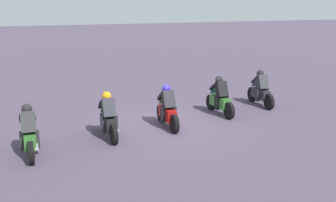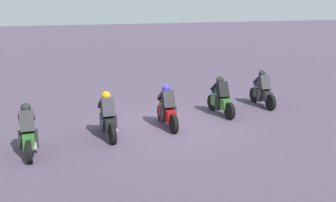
{
  "view_description": "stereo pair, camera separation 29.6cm",
  "coord_description": "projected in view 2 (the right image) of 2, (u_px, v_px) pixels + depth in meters",
  "views": [
    {
      "loc": [
        -13.02,
        4.76,
        4.38
      ],
      "look_at": [
        -0.03,
        0.0,
        0.9
      ],
      "focal_mm": 43.38,
      "sensor_mm": 36.0,
      "label": 1
    },
    {
      "loc": [
        -13.11,
        4.48,
        4.38
      ],
      "look_at": [
        -0.03,
        0.0,
        0.9
      ],
      "focal_mm": 43.38,
      "sensor_mm": 36.0,
      "label": 2
    }
  ],
  "objects": [
    {
      "name": "rider_lane_a",
      "position": [
        263.0,
        91.0,
        16.99
      ],
      "size": [
        2.04,
        0.55,
        1.51
      ],
      "rotation": [
        0.0,
        0.0,
        -0.05
      ],
      "color": "black",
      "rests_on": "ground_plane"
    },
    {
      "name": "rider_lane_b",
      "position": [
        221.0,
        99.0,
        15.7
      ],
      "size": [
        2.04,
        0.55,
        1.51
      ],
      "rotation": [
        0.0,
        0.0,
        0.04
      ],
      "color": "black",
      "rests_on": "ground_plane"
    },
    {
      "name": "rider_lane_d",
      "position": [
        108.0,
        119.0,
        13.13
      ],
      "size": [
        2.04,
        0.54,
        1.51
      ],
      "rotation": [
        0.0,
        0.0,
        0.02
      ],
      "color": "black",
      "rests_on": "ground_plane"
    },
    {
      "name": "rider_lane_c",
      "position": [
        167.0,
        110.0,
        14.16
      ],
      "size": [
        2.04,
        0.54,
        1.51
      ],
      "rotation": [
        0.0,
        0.0,
        -0.01
      ],
      "color": "black",
      "rests_on": "ground_plane"
    },
    {
      "name": "ground_plane",
      "position": [
        168.0,
        125.0,
        14.51
      ],
      "size": [
        120.0,
        120.0,
        0.0
      ],
      "primitive_type": "plane",
      "color": "#4A3D50"
    },
    {
      "name": "rider_lane_e",
      "position": [
        28.0,
        134.0,
        11.66
      ],
      "size": [
        2.04,
        0.54,
        1.51
      ],
      "rotation": [
        0.0,
        0.0,
        0.01
      ],
      "color": "black",
      "rests_on": "ground_plane"
    }
  ]
}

